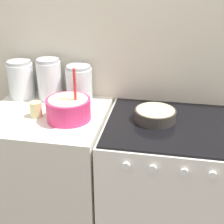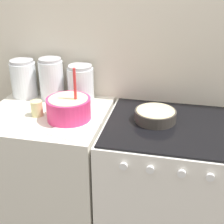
# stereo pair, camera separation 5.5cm
# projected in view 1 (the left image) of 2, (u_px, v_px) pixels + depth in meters

# --- Properties ---
(wall_back) EXTENTS (4.52, 0.05, 2.40)m
(wall_back) POSITION_uv_depth(u_px,v_px,m) (114.00, 55.00, 2.02)
(wall_back) COLOR beige
(wall_back) RESTS_ON ground_plane
(countertop_cabinet) EXTENTS (0.72, 0.66, 0.92)m
(countertop_cabinet) POSITION_uv_depth(u_px,v_px,m) (51.00, 176.00, 2.08)
(countertop_cabinet) COLOR silver
(countertop_cabinet) RESTS_ON ground_plane
(stove) EXTENTS (0.74, 0.67, 0.92)m
(stove) POSITION_uv_depth(u_px,v_px,m) (165.00, 189.00, 1.95)
(stove) COLOR white
(stove) RESTS_ON ground_plane
(mixing_bowl) EXTENTS (0.25, 0.25, 0.31)m
(mixing_bowl) POSITION_uv_depth(u_px,v_px,m) (69.00, 108.00, 1.77)
(mixing_bowl) COLOR #E0336B
(mixing_bowl) RESTS_ON countertop_cabinet
(baking_pan) EXTENTS (0.24, 0.24, 0.07)m
(baking_pan) POSITION_uv_depth(u_px,v_px,m) (155.00, 115.00, 1.79)
(baking_pan) COLOR #38332D
(baking_pan) RESTS_ON stove
(storage_jar_left) EXTENTS (0.17, 0.17, 0.25)m
(storage_jar_left) POSITION_uv_depth(u_px,v_px,m) (21.00, 82.00, 2.07)
(storage_jar_left) COLOR silver
(storage_jar_left) RESTS_ON countertop_cabinet
(storage_jar_middle) EXTENTS (0.16, 0.16, 0.27)m
(storage_jar_middle) POSITION_uv_depth(u_px,v_px,m) (50.00, 82.00, 2.04)
(storage_jar_middle) COLOR silver
(storage_jar_middle) RESTS_ON countertop_cabinet
(storage_jar_right) EXTENTS (0.17, 0.17, 0.24)m
(storage_jar_right) POSITION_uv_depth(u_px,v_px,m) (79.00, 86.00, 2.01)
(storage_jar_right) COLOR silver
(storage_jar_right) RESTS_ON countertop_cabinet
(tin_can) EXTENTS (0.07, 0.07, 0.09)m
(tin_can) POSITION_uv_depth(u_px,v_px,m) (36.00, 109.00, 1.82)
(tin_can) COLOR beige
(tin_can) RESTS_ON countertop_cabinet
(recipe_page) EXTENTS (0.26, 0.30, 0.01)m
(recipe_page) POSITION_uv_depth(u_px,v_px,m) (75.00, 128.00, 1.70)
(recipe_page) COLOR white
(recipe_page) RESTS_ON countertop_cabinet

